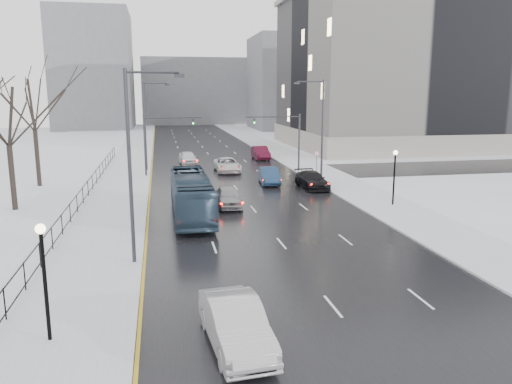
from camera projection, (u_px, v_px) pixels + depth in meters
road at (213, 160)px, 66.13m from camera, size 16.00×150.00×0.04m
cross_road at (225, 174)px, 54.58m from camera, size 130.00×10.00×0.04m
sidewalk_left at (132, 161)px, 64.16m from camera, size 5.00×150.00×0.16m
sidewalk_right at (289, 157)px, 68.08m from camera, size 5.00×150.00×0.16m
park_strip at (54, 164)px, 62.39m from camera, size 14.00×150.00×0.12m
tree_park_d at (16, 211)px, 37.79m from camera, size 8.75×8.75×12.50m
tree_park_e at (40, 187)px, 47.34m from camera, size 9.45×9.45×13.50m
iron_fence at (72, 208)px, 34.65m from camera, size 0.06×70.00×1.30m
streetlight_r_mid at (320, 127)px, 47.30m from camera, size 2.95×0.25×10.00m
streetlight_l_near at (134, 158)px, 25.00m from camera, size 2.95×0.25×10.00m
streetlight_l_far at (147, 121)px, 55.80m from camera, size 2.95×0.25×10.00m
lamppost_l at (44, 265)px, 17.30m from camera, size 0.36×0.36×4.28m
lamppost_r_mid at (395, 169)px, 38.73m from camera, size 0.36×0.36×4.28m
mast_signal_right at (290, 136)px, 55.14m from camera, size 6.10×0.33×6.50m
mast_signal_left at (155, 138)px, 52.41m from camera, size 6.10×0.33×6.50m
no_uturn_sign at (317, 156)px, 52.00m from camera, size 0.60×0.06×2.70m
civic_building at (416, 77)px, 82.01m from camera, size 41.00×31.00×24.80m
bldg_far_right at (302, 83)px, 122.13m from camera, size 24.00×20.00×22.00m
bldg_far_left at (94, 71)px, 121.83m from camera, size 18.00×22.00×28.00m
bldg_far_center at (196, 91)px, 142.11m from camera, size 30.00×18.00×18.00m
sedan_left_near at (236, 324)px, 17.44m from camera, size 2.26×5.30×1.70m
bus at (191, 196)px, 35.58m from camera, size 2.63×11.17×3.11m
sedan_center_near at (228, 197)px, 38.91m from camera, size 1.93×4.67×1.58m
sedan_right_near at (269, 176)px, 48.58m from camera, size 2.14×5.03×1.61m
sedan_right_cross at (227, 165)px, 55.93m from camera, size 2.72×5.73×1.58m
sedan_right_far at (312, 180)px, 46.44m from camera, size 2.34×5.36×1.53m
sedan_center_far at (188, 158)px, 61.62m from camera, size 2.31×4.92×1.63m
sedan_right_distant at (261, 153)px, 66.39m from camera, size 1.87×5.24×1.72m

